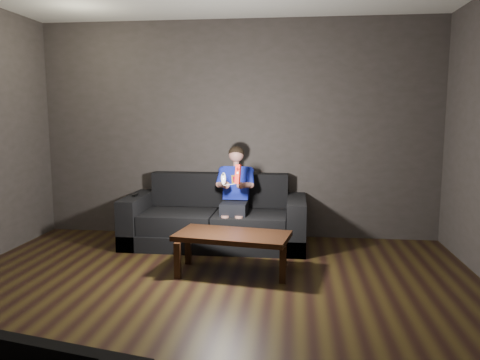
# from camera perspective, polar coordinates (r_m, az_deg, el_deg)

# --- Properties ---
(floor) EXTENTS (5.00, 5.00, 0.00)m
(floor) POSITION_cam_1_polar(r_m,az_deg,el_deg) (3.76, -5.24, -16.28)
(floor) COLOR black
(floor) RESTS_ON ground
(back_wall) EXTENTS (5.00, 0.04, 2.70)m
(back_wall) POSITION_cam_1_polar(r_m,az_deg,el_deg) (5.90, -0.37, 6.13)
(back_wall) COLOR #37322F
(back_wall) RESTS_ON ground
(sofa) EXTENTS (2.12, 0.92, 0.82)m
(sofa) POSITION_cam_1_polar(r_m,az_deg,el_deg) (5.61, -2.97, -5.15)
(sofa) COLOR black
(sofa) RESTS_ON floor
(child) EXTENTS (0.44, 0.54, 1.08)m
(child) POSITION_cam_1_polar(r_m,az_deg,el_deg) (5.44, -0.60, -0.96)
(child) COLOR black
(child) RESTS_ON sofa
(wii_remote_red) EXTENTS (0.07, 0.09, 0.21)m
(wii_remote_red) POSITION_cam_1_polar(r_m,az_deg,el_deg) (4.99, -0.26, 0.71)
(wii_remote_red) COLOR red
(wii_remote_red) RESTS_ON child
(nunchuk_white) EXTENTS (0.07, 0.09, 0.14)m
(nunchuk_white) POSITION_cam_1_polar(r_m,az_deg,el_deg) (5.02, -2.03, 0.17)
(nunchuk_white) COLOR white
(nunchuk_white) RESTS_ON child
(wii_remote_black) EXTENTS (0.04, 0.14, 0.03)m
(wii_remote_black) POSITION_cam_1_polar(r_m,az_deg,el_deg) (5.71, -12.62, -1.79)
(wii_remote_black) COLOR black
(wii_remote_black) RESTS_ON sofa
(coffee_table) EXTENTS (1.16, 0.71, 0.40)m
(coffee_table) POSITION_cam_1_polar(r_m,az_deg,el_deg) (4.59, -0.92, -7.16)
(coffee_table) COLOR black
(coffee_table) RESTS_ON floor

